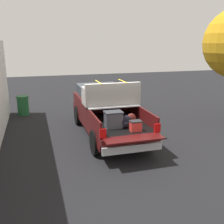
% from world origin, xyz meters
% --- Properties ---
extents(ground_plane, '(40.00, 40.00, 0.00)m').
position_xyz_m(ground_plane, '(0.00, 0.00, 0.00)').
color(ground_plane, black).
extents(pickup_truck, '(6.05, 2.07, 2.23)m').
position_xyz_m(pickup_truck, '(0.34, 0.00, 0.95)').
color(pickup_truck, '#470F0F').
rests_on(pickup_truck, ground_plane).
extents(trash_can, '(0.60, 0.60, 0.98)m').
position_xyz_m(trash_can, '(4.11, 3.33, 0.50)').
color(trash_can, '#1E592D').
rests_on(trash_can, ground_plane).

